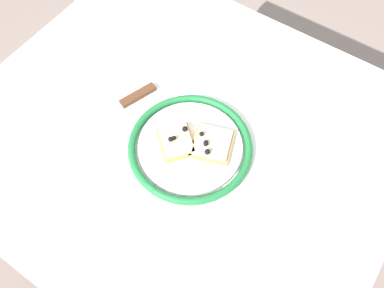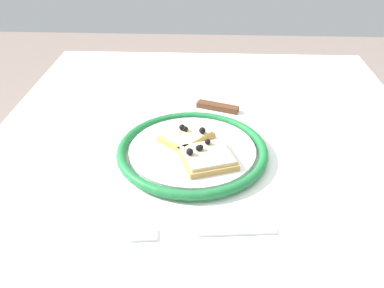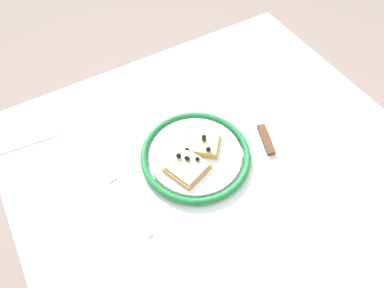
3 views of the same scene
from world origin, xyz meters
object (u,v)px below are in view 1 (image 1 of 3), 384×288
pizza_slice_near (176,141)px  fork (274,187)px  dining_table (182,151)px  knife (126,102)px  pizza_slice_far (211,144)px  plate (190,147)px

pizza_slice_near → fork: bearing=-171.1°
dining_table → fork: bearing=179.0°
knife → pizza_slice_far: bearing=-177.8°
dining_table → fork: 0.25m
plate → fork: (-0.19, -0.02, -0.01)m
plate → pizza_slice_near: pizza_slice_near is taller
dining_table → pizza_slice_far: 0.14m
plate → pizza_slice_far: (-0.04, -0.02, 0.01)m
plate → pizza_slice_far: 0.05m
dining_table → pizza_slice_far: size_ratio=8.92×
dining_table → plate: 0.12m
plate → knife: bearing=-4.6°
pizza_slice_near → fork: pizza_slice_near is taller
pizza_slice_near → pizza_slice_far: size_ratio=1.01×
pizza_slice_near → knife: bearing=-9.5°
dining_table → knife: (0.15, 0.01, 0.10)m
pizza_slice_far → knife: pizza_slice_far is taller
dining_table → pizza_slice_near: size_ratio=8.85×
pizza_slice_near → pizza_slice_far: same height
fork → dining_table: bearing=-1.0°
dining_table → knife: size_ratio=4.09×
plate → knife: (0.19, -0.02, -0.01)m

